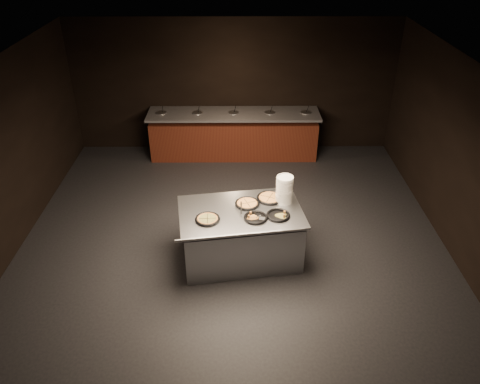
{
  "coord_description": "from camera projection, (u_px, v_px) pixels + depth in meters",
  "views": [
    {
      "loc": [
        0.08,
        -5.87,
        4.78
      ],
      "look_at": [
        0.12,
        0.3,
        1.01
      ],
      "focal_mm": 35.0,
      "sensor_mm": 36.0,
      "label": 1
    }
  ],
  "objects": [
    {
      "name": "pan_veggie_slices",
      "position": [
        278.0,
        215.0,
        6.88
      ],
      "size": [
        0.35,
        0.35,
        0.04
      ],
      "rotation": [
        0.0,
        0.0,
        -0.6
      ],
      "color": "black",
      "rests_on": "serving_counter"
    },
    {
      "name": "pan_cheese_whole",
      "position": [
        247.0,
        203.0,
        7.15
      ],
      "size": [
        0.38,
        0.38,
        0.04
      ],
      "rotation": [
        0.0,
        0.0,
        0.36
      ],
      "color": "black",
      "rests_on": "serving_counter"
    },
    {
      "name": "salad_bar",
      "position": [
        234.0,
        137.0,
        10.31
      ],
      "size": [
        3.7,
        0.83,
        1.18
      ],
      "color": "#5C2715",
      "rests_on": "ground"
    },
    {
      "name": "serving_counter",
      "position": [
        241.0,
        236.0,
        7.25
      ],
      "size": [
        1.99,
        1.44,
        0.88
      ],
      "rotation": [
        0.0,
        0.0,
        0.15
      ],
      "color": "#B1B3B8",
      "rests_on": "ground"
    },
    {
      "name": "server_right",
      "position": [
        256.0,
        215.0,
        6.79
      ],
      "size": [
        0.29,
        0.1,
        0.14
      ],
      "rotation": [
        0.0,
        0.0,
        -0.15
      ],
      "color": "#B1B3B8",
      "rests_on": "serving_counter"
    },
    {
      "name": "plate_stack",
      "position": [
        285.0,
        190.0,
        7.12
      ],
      "size": [
        0.26,
        0.26,
        0.43
      ],
      "primitive_type": "cylinder",
      "color": "white",
      "rests_on": "serving_counter"
    },
    {
      "name": "room",
      "position": [
        232.0,
        177.0,
        6.75
      ],
      "size": [
        7.02,
        8.02,
        2.92
      ],
      "color": "black",
      "rests_on": "ground"
    },
    {
      "name": "server_left",
      "position": [
        241.0,
        208.0,
        6.96
      ],
      "size": [
        0.09,
        0.3,
        0.14
      ],
      "rotation": [
        0.0,
        0.0,
        1.58
      ],
      "color": "#B1B3B8",
      "rests_on": "serving_counter"
    },
    {
      "name": "pan_cheese_slices_a",
      "position": [
        270.0,
        198.0,
        7.29
      ],
      "size": [
        0.41,
        0.41,
        0.04
      ],
      "rotation": [
        0.0,
        0.0,
        1.16
      ],
      "color": "black",
      "rests_on": "serving_counter"
    },
    {
      "name": "pan_cheese_slices_b",
      "position": [
        256.0,
        217.0,
        6.83
      ],
      "size": [
        0.35,
        0.35,
        0.04
      ],
      "rotation": [
        0.0,
        0.0,
        2.37
      ],
      "color": "black",
      "rests_on": "serving_counter"
    },
    {
      "name": "pan_veggie_whole",
      "position": [
        208.0,
        219.0,
        6.8
      ],
      "size": [
        0.37,
        0.37,
        0.04
      ],
      "rotation": [
        0.0,
        0.0,
        0.05
      ],
      "color": "black",
      "rests_on": "serving_counter"
    }
  ]
}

